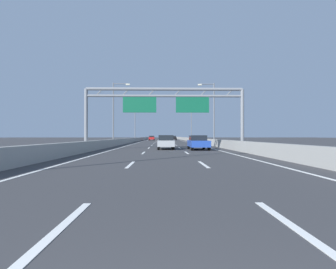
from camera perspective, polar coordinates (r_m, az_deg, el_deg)
The scene contains 52 objects.
ground_plane at distance 100.59m, azimuth -1.09°, elevation -1.09°, with size 260.00×260.00×0.00m, color #38383A.
lane_dash_left_0 at distance 4.59m, azimuth -22.24°, elevation -18.18°, with size 0.16×3.00×0.01m, color white.
lane_dash_left_1 at distance 13.24m, azimuth -8.04°, elevation -6.40°, with size 0.16×3.00×0.01m, color white.
lane_dash_left_2 at distance 22.18m, azimuth -5.27°, elevation -3.93°, with size 0.16×3.00×0.01m, color white.
lane_dash_left_3 at distance 31.15m, azimuth -4.10°, elevation -2.88°, with size 0.16×3.00×0.01m, color white.
lane_dash_left_4 at distance 40.13m, azimuth -3.46°, elevation -2.30°, with size 0.16×3.00×0.01m, color white.
lane_dash_left_5 at distance 49.12m, azimuth -3.05°, elevation -1.93°, with size 0.16×3.00×0.01m, color white.
lane_dash_left_6 at distance 58.11m, azimuth -2.76°, elevation -1.68°, with size 0.16×3.00×0.01m, color white.
lane_dash_left_7 at distance 67.11m, azimuth -2.56°, elevation -1.49°, with size 0.16×3.00×0.01m, color white.
lane_dash_left_8 at distance 76.11m, azimuth -2.40°, elevation -1.35°, with size 0.16×3.00×0.01m, color white.
lane_dash_left_9 at distance 85.10m, azimuth -2.27°, elevation -1.23°, with size 0.16×3.00×0.01m, color white.
lane_dash_left_10 at distance 94.10m, azimuth -2.17°, elevation -1.14°, with size 0.16×3.00×0.01m, color white.
lane_dash_left_11 at distance 103.10m, azimuth -2.09°, elevation -1.07°, with size 0.16×3.00×0.01m, color white.
lane_dash_left_12 at distance 112.10m, azimuth -2.02°, elevation -1.01°, with size 0.16×3.00×0.01m, color white.
lane_dash_left_13 at distance 121.09m, azimuth -1.96°, elevation -0.95°, with size 0.16×3.00×0.01m, color white.
lane_dash_left_14 at distance 130.09m, azimuth -1.91°, elevation -0.91°, with size 0.16×3.00×0.01m, color white.
lane_dash_left_15 at distance 139.09m, azimuth -1.87°, elevation -0.87°, with size 0.16×3.00×0.01m, color white.
lane_dash_left_16 at distance 148.09m, azimuth -1.83°, elevation -0.83°, with size 0.16×3.00×0.01m, color white.
lane_dash_left_17 at distance 157.09m, azimuth -1.79°, elevation -0.80°, with size 0.16×3.00×0.01m, color white.
lane_dash_right_0 at distance 4.77m, azimuth 25.37°, elevation -17.47°, with size 0.16×3.00×0.01m, color white.
lane_dash_right_1 at distance 13.31m, azimuth 7.64°, elevation -6.37°, with size 0.16×3.00×0.01m, color white.
lane_dash_right_2 at distance 22.21m, azimuth 4.05°, elevation -3.93°, with size 0.16×3.00×0.01m, color white.
lane_dash_right_3 at distance 31.17m, azimuth 2.53°, elevation -2.88°, with size 0.16×3.00×0.01m, color white.
lane_dash_right_4 at distance 40.15m, azimuth 1.69°, elevation -2.30°, with size 0.16×3.00×0.01m, color white.
lane_dash_right_5 at distance 49.14m, azimuth 1.16°, elevation -1.93°, with size 0.16×3.00×0.01m, color white.
lane_dash_right_6 at distance 58.13m, azimuth 0.79°, elevation -1.68°, with size 0.16×3.00×0.01m, color white.
lane_dash_right_7 at distance 67.12m, azimuth 0.52°, elevation -1.49°, with size 0.16×3.00×0.01m, color white.
lane_dash_right_8 at distance 76.12m, azimuth 0.31°, elevation -1.35°, with size 0.16×3.00×0.01m, color white.
lane_dash_right_9 at distance 85.11m, azimuth 0.15°, elevation -1.23°, with size 0.16×3.00×0.01m, color white.
lane_dash_right_10 at distance 94.11m, azimuth 0.02°, elevation -1.14°, with size 0.16×3.00×0.01m, color white.
lane_dash_right_11 at distance 103.11m, azimuth -0.09°, elevation -1.07°, with size 0.16×3.00×0.01m, color white.
lane_dash_right_12 at distance 112.10m, azimuth -0.18°, elevation -1.01°, with size 0.16×3.00×0.01m, color white.
lane_dash_right_13 at distance 121.10m, azimuth -0.26°, elevation -0.95°, with size 0.16×3.00×0.01m, color white.
lane_dash_right_14 at distance 130.10m, azimuth -0.32°, elevation -0.91°, with size 0.16×3.00×0.01m, color white.
lane_dash_right_15 at distance 139.10m, azimuth -0.38°, elevation -0.87°, with size 0.16×3.00×0.01m, color white.
lane_dash_right_16 at distance 148.10m, azimuth -0.43°, elevation -0.83°, with size 0.16×3.00×0.01m, color white.
lane_dash_right_17 at distance 157.10m, azimuth -0.48°, elevation -0.80°, with size 0.16×3.00×0.01m, color white.
edge_line_left at distance 88.73m, azimuth -4.46°, elevation -1.19°, with size 0.16×176.00×0.01m, color white.
edge_line_right at distance 88.76m, azimuth 2.32°, elevation -1.20°, with size 0.16×176.00×0.01m, color white.
barrier_left at distance 110.78m, azimuth -4.67°, elevation -0.77°, with size 0.45×220.00×0.95m.
barrier_right at distance 110.81m, azimuth 2.47°, elevation -0.77°, with size 0.45×220.00×0.95m.
sign_gantry at distance 27.36m, azimuth -0.65°, elevation 6.85°, with size 16.35×0.36×6.36m.
streetlamp_left_mid at distance 41.38m, azimuth -11.32°, elevation 5.24°, with size 2.58×0.28×9.50m.
streetlamp_right_mid at distance 41.47m, azimuth 9.53°, elevation 5.23°, with size 2.58×0.28×9.50m.
streetlamp_left_far at distance 72.85m, azimuth -6.92°, elevation 2.85°, with size 2.58×0.28×9.50m.
streetlamp_right_far at distance 72.90m, azimuth 4.85°, elevation 2.85°, with size 2.58×0.28×9.50m.
orange_car at distance 74.43m, azimuth -0.95°, elevation -0.82°, with size 1.74×4.70×1.39m.
blue_car at distance 27.31m, azimuth 6.47°, elevation -1.66°, with size 1.84×4.41×1.47m.
silver_car at distance 28.21m, azimuth -0.47°, elevation -1.63°, with size 1.72×4.34×1.49m.
red_car at distance 83.78m, azimuth -3.51°, elevation -0.74°, with size 1.71×4.39×1.45m.
black_car at distance 86.92m, azimuth 1.21°, elevation -0.73°, with size 1.84×4.34×1.44m.
white_car at distance 131.77m, azimuth 0.54°, elevation -0.58°, with size 1.88×4.30×1.45m.
Camera 1 is at (-0.24, -0.58, 1.42)m, focal length 28.43 mm.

